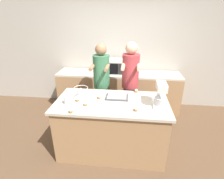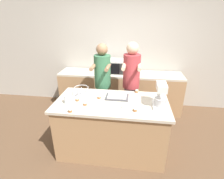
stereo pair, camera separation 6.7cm
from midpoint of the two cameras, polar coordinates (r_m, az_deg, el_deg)
The scene contains 18 objects.
ground_plane at distance 3.19m, azimuth 0.52°, elevation -18.56°, with size 16.00×16.00×0.00m, color brown.
back_wall at distance 4.24m, azimuth 3.74°, elevation 12.73°, with size 10.00×0.06×2.70m.
island_counter at distance 2.91m, azimuth 0.55°, elevation -11.87°, with size 1.72×0.88×0.91m.
back_counter at distance 4.17m, azimuth 3.05°, elevation -0.45°, with size 2.80×0.60×0.89m.
person_left at distance 3.33m, azimuth -2.48°, elevation 1.48°, with size 0.32×0.49×1.67m.
person_right at distance 3.28m, azimuth 6.76°, elevation 1.35°, with size 0.32×0.49×1.70m.
stand_mixer at distance 2.58m, azimuth 16.25°, elevation -2.12°, with size 0.20×0.30×0.35m.
mixing_bowl at distance 2.87m, azimuth -9.29°, elevation -0.52°, with size 0.23×0.23×0.14m.
baking_tray at distance 2.78m, azimuth 2.37°, elevation -2.37°, with size 0.36×0.25×0.04m.
microwave_oven at distance 3.98m, azimuth 1.43°, elevation 7.54°, with size 0.51×0.40×0.30m.
drinking_glass at distance 2.67m, azimuth -13.89°, elevation -3.16°, with size 0.08×0.08×0.13m.
small_plate at distance 2.53m, azimuth 5.87°, elevation -5.49°, with size 0.18×0.18×0.02m.
cupcake_0 at distance 2.99m, azimuth 8.70°, elevation -0.47°, with size 0.06×0.06×0.06m.
cupcake_1 at distance 2.72m, azimuth -10.59°, elevation -3.11°, with size 0.06×0.06×0.06m.
cupcake_2 at distance 2.58m, azimuth -8.08°, elevation -4.53°, with size 0.06×0.06×0.06m.
cupcake_3 at distance 2.44m, azimuth -12.79°, elevation -6.64°, with size 0.06×0.06×0.06m.
cupcake_4 at distance 2.43m, azimuth 8.29°, elevation -6.44°, with size 0.06×0.06×0.06m.
cupcake_5 at distance 2.75m, azimuth -3.56°, elevation -2.42°, with size 0.06×0.06×0.06m.
Camera 2 is at (0.32, -2.35, 2.14)m, focal length 28.00 mm.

